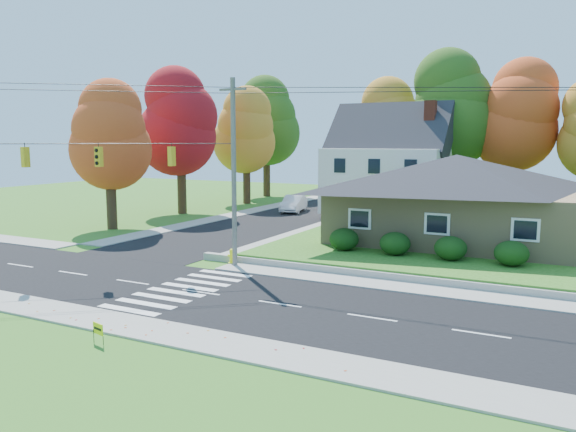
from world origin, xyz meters
The scene contains 20 objects.
ground centered at (0.00, 0.00, 0.00)m, with size 120.00×120.00×0.00m, color #3D7923.
road_main centered at (0.00, 0.00, 0.01)m, with size 90.00×8.00×0.02m, color black.
road_cross centered at (-8.00, 26.00, 0.01)m, with size 8.00×44.00×0.02m, color black.
sidewalk_north centered at (0.00, 5.00, 0.04)m, with size 90.00×2.00×0.08m, color #9C9A90.
sidewalk_south centered at (0.00, -5.00, 0.04)m, with size 90.00×2.00×0.08m, color #9C9A90.
lawn centered at (13.00, 21.00, 0.25)m, with size 30.00×30.00×0.50m, color #3D7923.
ranch_house centered at (8.00, 16.00, 3.27)m, with size 14.60×10.60×5.40m.
colonial_house centered at (0.04, 28.00, 4.58)m, with size 10.40×8.40×9.60m.
hedge_row centered at (7.50, 9.80, 1.14)m, with size 10.70×1.70×1.27m.
traffic_infrastructure centered at (-0.15, 1.35, 5.15)m, with size 38.10×10.66×10.00m.
tree_lot_0 centered at (-2.00, 34.00, 8.31)m, with size 6.72×6.72×12.51m.
tree_lot_1 centered at (4.00, 33.00, 9.61)m, with size 7.84×7.84×14.60m.
tree_lot_2 centered at (10.00, 34.00, 8.96)m, with size 7.28×7.28×13.56m.
tree_west_0 centered at (-17.00, 12.00, 7.15)m, with size 6.16×6.16×11.47m.
tree_west_1 centered at (-18.00, 22.00, 8.46)m, with size 7.28×7.28×13.56m.
tree_west_2 centered at (-17.00, 32.00, 7.81)m, with size 6.72×6.72×12.51m.
tree_west_3 centered at (-19.00, 40.00, 9.11)m, with size 7.84×7.84×14.60m.
white_car centered at (-9.17, 27.69, 0.81)m, with size 1.67×4.79×1.58m, color white.
fire_hydrant centered at (-1.92, 5.55, 0.42)m, with size 0.49×0.39×0.88m.
yard_sign centered at (0.75, -6.80, 0.51)m, with size 0.57×0.17×0.72m.
Camera 1 is at (14.59, -19.95, 6.73)m, focal length 35.00 mm.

